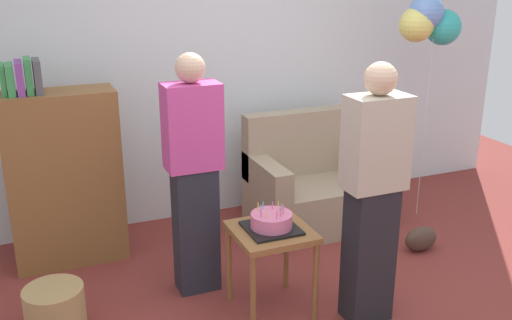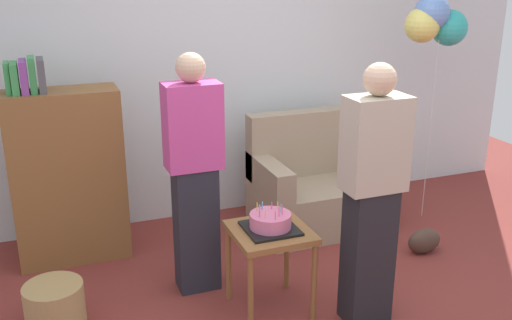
# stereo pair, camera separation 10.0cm
# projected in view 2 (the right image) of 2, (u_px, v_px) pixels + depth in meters

# --- Properties ---
(wall_back) EXTENTS (6.00, 0.10, 2.70)m
(wall_back) POSITION_uv_depth(u_px,v_px,m) (220.00, 62.00, 4.97)
(wall_back) COLOR silver
(wall_back) RESTS_ON ground_plane
(couch) EXTENTS (1.10, 0.70, 0.96)m
(couch) POSITION_uv_depth(u_px,v_px,m) (318.00, 187.00, 4.95)
(couch) COLOR gray
(couch) RESTS_ON ground_plane
(bookshelf) EXTENTS (0.80, 0.36, 1.54)m
(bookshelf) POSITION_uv_depth(u_px,v_px,m) (67.00, 174.00, 4.28)
(bookshelf) COLOR brown
(bookshelf) RESTS_ON ground_plane
(side_table) EXTENTS (0.48, 0.48, 0.57)m
(side_table) POSITION_uv_depth(u_px,v_px,m) (270.00, 242.00, 3.65)
(side_table) COLOR brown
(side_table) RESTS_ON ground_plane
(birthday_cake) EXTENTS (0.32, 0.32, 0.17)m
(birthday_cake) POSITION_uv_depth(u_px,v_px,m) (270.00, 222.00, 3.60)
(birthday_cake) COLOR black
(birthday_cake) RESTS_ON side_table
(person_blowing_candles) EXTENTS (0.36, 0.22, 1.63)m
(person_blowing_candles) POSITION_uv_depth(u_px,v_px,m) (194.00, 174.00, 3.81)
(person_blowing_candles) COLOR #23232D
(person_blowing_candles) RESTS_ON ground_plane
(person_holding_cake) EXTENTS (0.36, 0.22, 1.63)m
(person_holding_cake) POSITION_uv_depth(u_px,v_px,m) (372.00, 197.00, 3.44)
(person_holding_cake) COLOR black
(person_holding_cake) RESTS_ON ground_plane
(wicker_basket) EXTENTS (0.36, 0.36, 0.30)m
(wicker_basket) POSITION_uv_depth(u_px,v_px,m) (55.00, 307.00, 3.55)
(wicker_basket) COLOR #A88451
(wicker_basket) RESTS_ON ground_plane
(handbag) EXTENTS (0.28, 0.14, 0.20)m
(handbag) POSITION_uv_depth(u_px,v_px,m) (424.00, 241.00, 4.51)
(handbag) COLOR #473328
(handbag) RESTS_ON ground_plane
(balloon_bunch) EXTENTS (0.54, 0.31, 1.91)m
(balloon_bunch) POSITION_uv_depth(u_px,v_px,m) (435.00, 22.00, 4.70)
(balloon_bunch) COLOR silver
(balloon_bunch) RESTS_ON ground_plane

